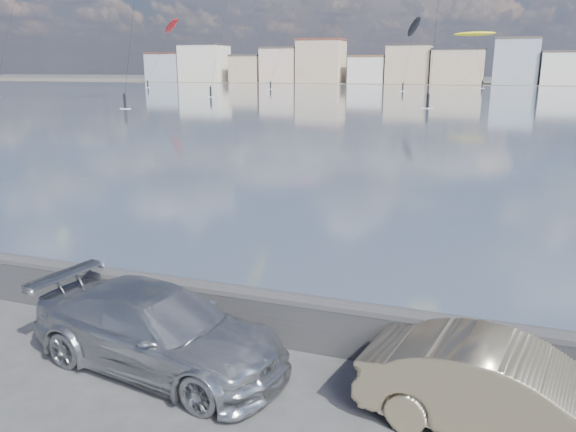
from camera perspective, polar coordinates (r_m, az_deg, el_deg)
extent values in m
plane|color=#333335|center=(9.57, -14.54, -18.31)|extent=(700.00, 700.00, 0.00)
cube|color=#394A5B|center=(98.27, 17.09, 11.21)|extent=(500.00, 177.00, 0.00)
cube|color=#4C473D|center=(206.64, 18.69, 12.67)|extent=(500.00, 60.00, 0.00)
cube|color=#28282B|center=(11.39, -7.05, -9.71)|extent=(400.00, 0.35, 0.90)
cylinder|color=#28282B|center=(11.21, -7.12, -7.61)|extent=(400.00, 0.36, 0.36)
cube|color=#9EA8B7|center=(225.15, -12.08, 14.50)|extent=(14.00, 11.00, 10.00)
cube|color=#562D23|center=(225.21, -12.15, 15.84)|extent=(14.28, 11.22, 0.60)
cube|color=silver|center=(217.52, -8.49, 15.05)|extent=(16.00, 12.00, 13.00)
cube|color=#2D2D33|center=(217.67, -8.56, 16.84)|extent=(16.32, 12.24, 0.60)
cube|color=#CCB293|center=(209.95, -4.10, 14.64)|extent=(11.00, 10.00, 9.00)
cube|color=#4C423D|center=(209.98, -4.12, 15.95)|extent=(11.22, 10.20, 0.60)
cube|color=beige|center=(205.11, -0.65, 15.02)|extent=(13.00, 11.00, 11.50)
cube|color=#4C423D|center=(205.21, -0.66, 16.71)|extent=(13.26, 11.22, 0.60)
cube|color=#CCB293|center=(200.58, 3.38, 15.35)|extent=(15.00, 12.00, 14.00)
cube|color=brown|center=(200.78, 3.41, 17.44)|extent=(15.30, 12.24, 0.60)
cube|color=white|center=(196.58, 8.14, 14.44)|extent=(12.00, 10.00, 8.50)
cube|color=brown|center=(196.61, 8.19, 15.77)|extent=(12.24, 10.20, 0.60)
cube|color=#CCB293|center=(194.30, 12.19, 14.78)|extent=(14.00, 11.00, 12.00)
cube|color=#383330|center=(194.43, 12.30, 16.63)|extent=(14.28, 11.22, 0.60)
cube|color=#CCB293|center=(192.82, 16.89, 14.27)|extent=(16.00, 13.00, 10.50)
cube|color=#2D2D33|center=(192.90, 17.01, 15.91)|extent=(16.32, 13.26, 0.60)
cube|color=#9EA8B7|center=(192.63, 22.12, 14.28)|extent=(13.00, 10.00, 13.50)
cube|color=#4C423D|center=(192.82, 22.33, 16.36)|extent=(13.26, 10.20, 0.60)
cube|color=white|center=(193.64, 26.45, 13.23)|extent=(15.00, 12.00, 9.50)
cube|color=#4C423D|center=(193.69, 26.63, 14.72)|extent=(15.30, 12.24, 0.60)
imported|color=#AFB3B7|center=(10.31, -13.05, -11.15)|extent=(5.14, 2.74, 1.42)
imported|color=tan|center=(8.92, 21.49, -16.35)|extent=(4.40, 2.18, 1.39)
cylinder|color=black|center=(124.35, -26.14, 18.45)|extent=(1.35, 14.31, 29.51)
cube|color=white|center=(76.32, 13.99, 10.58)|extent=(1.40, 0.42, 0.08)
cylinder|color=black|center=(76.26, 14.03, 11.26)|extent=(0.36, 0.36, 1.70)
sphere|color=black|center=(76.22, 14.07, 11.93)|extent=(0.28, 0.28, 0.28)
cube|color=white|center=(104.05, -7.85, 11.90)|extent=(1.40, 0.42, 0.08)
cylinder|color=black|center=(104.01, -7.87, 12.40)|extent=(0.36, 0.36, 1.70)
sphere|color=black|center=(103.98, -7.89, 12.89)|extent=(0.28, 0.28, 0.28)
ellipsoid|color=black|center=(138.35, 12.68, 18.25)|extent=(5.28, 8.90, 5.38)
cube|color=white|center=(131.06, 11.56, 12.33)|extent=(1.40, 0.42, 0.08)
cylinder|color=black|center=(131.02, 11.58, 12.72)|extent=(0.36, 0.36, 1.70)
sphere|color=black|center=(131.00, 11.60, 13.11)|extent=(0.28, 0.28, 0.28)
cylinder|color=black|center=(134.53, 12.15, 15.63)|extent=(0.83, 7.31, 12.89)
cube|color=white|center=(76.48, -16.20, 10.45)|extent=(1.40, 0.42, 0.08)
cylinder|color=black|center=(76.42, -16.25, 11.12)|extent=(0.36, 0.36, 1.70)
sphere|color=black|center=(76.38, -16.30, 11.79)|extent=(0.28, 0.28, 0.28)
cube|color=white|center=(141.02, -1.79, 12.77)|extent=(1.40, 0.42, 0.08)
cylinder|color=black|center=(140.99, -1.79, 13.13)|extent=(0.36, 0.36, 1.70)
sphere|color=black|center=(140.97, -1.79, 13.50)|extent=(0.28, 0.28, 0.28)
cylinder|color=black|center=(147.70, -0.24, 18.08)|extent=(2.58, 14.94, 24.37)
ellipsoid|color=yellow|center=(163.24, 18.39, 17.16)|extent=(10.93, 3.28, 1.41)
cube|color=white|center=(155.06, 19.09, 12.17)|extent=(1.40, 0.42, 0.08)
cylinder|color=black|center=(155.03, 19.12, 12.51)|extent=(0.36, 0.36, 1.70)
sphere|color=black|center=(155.01, 19.15, 12.84)|extent=(0.28, 0.28, 0.28)
cylinder|color=black|center=(159.00, 18.76, 14.96)|extent=(3.24, 8.00, 12.50)
ellipsoid|color=red|center=(160.78, -11.75, 18.38)|extent=(8.53, 8.07, 4.61)
cube|color=white|center=(155.35, -14.04, 12.54)|extent=(1.40, 0.42, 0.08)
cylinder|color=black|center=(155.32, -14.06, 12.87)|extent=(0.36, 0.36, 1.70)
sphere|color=black|center=(155.30, -14.09, 13.20)|extent=(0.28, 0.28, 0.28)
cylinder|color=black|center=(157.84, -12.91, 15.74)|extent=(3.23, 8.12, 14.59)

